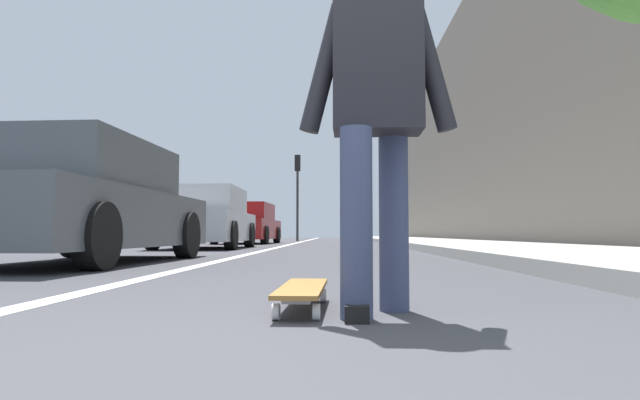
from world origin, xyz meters
The scene contains 10 objects.
ground_plane centered at (10.00, 0.00, 0.00)m, with size 80.00×80.00×0.00m, color #38383D.
lane_stripe_white centered at (20.00, 1.32, 0.00)m, with size 52.00×0.16×0.01m, color silver.
sidewalk_curb centered at (18.00, -3.51, 0.07)m, with size 52.00×3.20×0.15m, color #9E9B93.
building_facade centered at (22.00, -6.03, 4.99)m, with size 40.00×1.20×9.98m, color #625A50.
skateboard centered at (1.53, -0.07, 0.09)m, with size 0.84×0.22×0.11m.
skater_person centered at (1.38, -0.42, 0.94)m, with size 0.46×0.72×1.64m.
parked_car_near centered at (5.56, 2.92, 0.73)m, with size 4.51×2.10×1.50m.
parked_car_mid centered at (12.17, 3.01, 0.72)m, with size 4.06×2.00×1.49m.
parked_car_far centered at (18.80, 3.06, 0.71)m, with size 4.51×2.11×1.48m.
traffic_light centered at (25.78, 1.72, 2.96)m, with size 0.33×0.28×4.29m.
Camera 1 is at (-1.05, -0.23, 0.36)m, focal length 30.38 mm.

